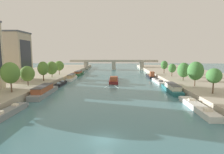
# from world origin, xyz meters

# --- Properties ---
(ground_plane) EXTENTS (400.00, 400.00, 0.00)m
(ground_plane) POSITION_xyz_m (0.00, 0.00, 0.00)
(ground_plane) COLOR teal
(quay_left) EXTENTS (36.00, 170.00, 1.96)m
(quay_left) POSITION_xyz_m (-39.07, 55.00, 0.98)
(quay_left) COLOR #B2A893
(quay_left) RESTS_ON ground
(quay_right) EXTENTS (36.00, 170.00, 1.96)m
(quay_right) POSITION_xyz_m (39.07, 55.00, 0.98)
(quay_right) COLOR #B2A893
(quay_right) RESTS_ON ground
(barge_midriver) EXTENTS (3.72, 19.08, 2.81)m
(barge_midriver) POSITION_xyz_m (0.71, 52.46, 0.85)
(barge_midriver) COLOR maroon
(barge_midriver) RESTS_ON ground
(wake_behind_barge) EXTENTS (5.60, 5.88, 0.03)m
(wake_behind_barge) POSITION_xyz_m (0.01, 39.82, 0.01)
(wake_behind_barge) COLOR silver
(wake_behind_barge) RESTS_ON ground
(moored_boat_left_end) EXTENTS (2.28, 10.93, 2.29)m
(moored_boat_left_end) POSITION_xyz_m (-19.12, 9.90, 0.63)
(moored_boat_left_end) COLOR gray
(moored_boat_left_end) RESTS_ON ground
(moored_boat_left_upstream) EXTENTS (3.83, 16.68, 2.86)m
(moored_boat_left_upstream) POSITION_xyz_m (-19.08, 26.45, 1.20)
(moored_boat_left_upstream) COLOR gray
(moored_boat_left_upstream) RESTS_ON ground
(moored_boat_left_far) EXTENTS (2.10, 10.58, 2.14)m
(moored_boat_left_far) POSITION_xyz_m (-19.20, 42.85, 0.56)
(moored_boat_left_far) COLOR black
(moored_boat_left_far) RESTS_ON ground
(moored_boat_left_midway) EXTENTS (2.86, 13.98, 2.70)m
(moored_boat_left_midway) POSITION_xyz_m (-18.52, 56.67, 1.13)
(moored_boat_left_midway) COLOR silver
(moored_boat_left_midway) RESTS_ON ground
(moored_boat_left_lone) EXTENTS (3.17, 14.83, 2.55)m
(moored_boat_left_lone) POSITION_xyz_m (-19.04, 74.16, 1.07)
(moored_boat_left_lone) COLOR #235633
(moored_boat_left_lone) RESTS_ON ground
(moored_boat_right_upstream) EXTENTS (2.92, 16.21, 2.26)m
(moored_boat_right_upstream) POSITION_xyz_m (18.96, 13.89, 0.60)
(moored_boat_right_upstream) COLOR silver
(moored_boat_right_upstream) RESTS_ON ground
(moored_boat_right_second) EXTENTS (3.73, 15.67, 2.63)m
(moored_boat_right_second) POSITION_xyz_m (19.11, 31.62, 1.10)
(moored_boat_right_second) COLOR #23666B
(moored_boat_right_second) RESTS_ON ground
(moored_boat_right_near) EXTENTS (2.71, 14.70, 2.08)m
(moored_boat_right_near) POSITION_xyz_m (19.33, 50.07, 0.51)
(moored_boat_right_near) COLOR silver
(moored_boat_right_near) RESTS_ON ground
(moored_boat_right_gap_after) EXTENTS (2.83, 14.22, 3.38)m
(moored_boat_right_gap_after) POSITION_xyz_m (18.94, 64.99, 0.97)
(moored_boat_right_gap_after) COLOR black
(moored_boat_right_gap_after) RESTS_ON ground
(tree_left_midway) EXTENTS (4.56, 4.56, 7.74)m
(tree_left_midway) POSITION_xyz_m (-25.32, 21.24, 6.96)
(tree_left_midway) COLOR brown
(tree_left_midway) RESTS_ON quay_left
(tree_left_end_of_row) EXTENTS (4.27, 4.27, 6.15)m
(tree_left_end_of_row) POSITION_xyz_m (-25.61, 30.48, 5.75)
(tree_left_end_of_row) COLOR brown
(tree_left_end_of_row) RESTS_ON quay_left
(tree_left_nearest) EXTENTS (3.87, 3.87, 7.08)m
(tree_left_nearest) POSITION_xyz_m (-24.89, 40.61, 6.53)
(tree_left_nearest) COLOR brown
(tree_left_nearest) RESTS_ON quay_left
(tree_left_past_mid) EXTENTS (4.57, 4.57, 6.71)m
(tree_left_past_mid) POSITION_xyz_m (-25.36, 50.60, 5.91)
(tree_left_past_mid) COLOR brown
(tree_left_past_mid) RESTS_ON quay_left
(tree_left_by_lamp) EXTENTS (4.57, 4.57, 6.51)m
(tree_left_by_lamp) POSITION_xyz_m (-25.47, 60.66, 6.15)
(tree_left_by_lamp) COLOR brown
(tree_left_by_lamp) RESTS_ON quay_left
(tree_right_second) EXTENTS (3.64, 3.64, 6.33)m
(tree_right_second) POSITION_xyz_m (25.78, 20.71, 6.42)
(tree_right_second) COLOR brown
(tree_right_second) RESTS_ON quay_right
(tree_right_past_mid) EXTENTS (4.68, 4.68, 7.53)m
(tree_right_past_mid) POSITION_xyz_m (25.71, 30.78, 6.65)
(tree_right_past_mid) COLOR brown
(tree_right_past_mid) RESTS_ON quay_right
(tree_right_distant) EXTENTS (4.51, 4.51, 6.61)m
(tree_right_distant) POSITION_xyz_m (26.70, 42.82, 5.86)
(tree_right_distant) COLOR brown
(tree_right_distant) RESTS_ON quay_right
(tree_right_nearest) EXTENTS (3.29, 3.29, 5.62)m
(tree_right_nearest) POSITION_xyz_m (26.19, 54.62, 5.60)
(tree_right_nearest) COLOR brown
(tree_right_nearest) RESTS_ON quay_right
(tree_right_midway) EXTENTS (3.43, 3.43, 6.44)m
(tree_right_midway) POSITION_xyz_m (25.97, 66.62, 6.26)
(tree_right_midway) COLOR brown
(tree_right_midway) RESTS_ON quay_right
(building_left_corner) EXTENTS (12.34, 10.02, 17.88)m
(building_left_corner) POSITION_xyz_m (-37.65, 42.32, 10.92)
(building_left_corner) COLOR #B2A38E
(building_left_corner) RESTS_ON quay_left
(bridge_far) EXTENTS (66.15, 4.40, 7.22)m
(bridge_far) POSITION_xyz_m (0.00, 111.49, 4.66)
(bridge_far) COLOR #ADA899
(bridge_far) RESTS_ON ground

